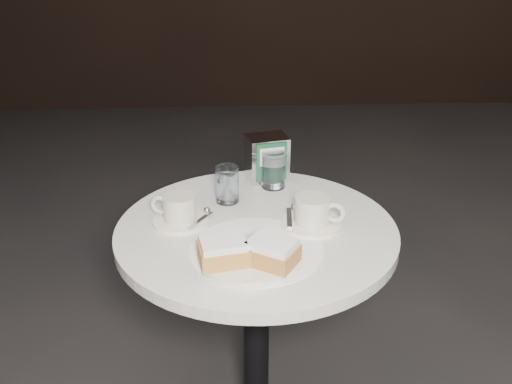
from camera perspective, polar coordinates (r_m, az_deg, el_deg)
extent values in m
cylinder|color=black|center=(1.64, 0.03, -15.18)|extent=(0.07, 0.07, 0.70)
cylinder|color=white|center=(1.43, 0.04, -3.98)|extent=(0.70, 0.70, 0.03)
cylinder|color=white|center=(1.32, 0.01, -5.77)|extent=(0.39, 0.39, 0.00)
cylinder|color=silver|center=(1.27, -0.87, -6.75)|extent=(0.23, 0.23, 0.02)
cube|color=#CA893E|center=(1.24, -3.27, -6.19)|extent=(0.12, 0.10, 0.04)
cube|color=white|center=(1.23, -3.30, -5.12)|extent=(0.11, 0.09, 0.02)
cube|color=#C07B3B|center=(1.24, 1.60, -6.28)|extent=(0.13, 0.13, 0.04)
cube|color=white|center=(1.22, 1.61, -5.20)|extent=(0.12, 0.11, 0.02)
cylinder|color=white|center=(1.45, -7.56, -2.82)|extent=(0.18, 0.18, 0.01)
cylinder|color=beige|center=(1.43, -7.64, -1.53)|extent=(0.10, 0.10, 0.06)
cylinder|color=#966B52|center=(1.42, -7.70, -0.59)|extent=(0.09, 0.09, 0.00)
torus|color=beige|center=(1.45, -9.58, -1.28)|extent=(0.05, 0.03, 0.05)
cube|color=silver|center=(1.43, -5.57, -2.82)|extent=(0.06, 0.09, 0.00)
sphere|color=#ADADB1|center=(1.47, -4.92, -1.84)|extent=(0.02, 0.02, 0.02)
cylinder|color=white|center=(1.43, 5.57, -3.16)|extent=(0.19, 0.19, 0.01)
cylinder|color=silver|center=(1.41, 5.63, -1.77)|extent=(0.11, 0.11, 0.07)
cylinder|color=#8C6B4C|center=(1.40, 5.68, -0.77)|extent=(0.10, 0.10, 0.00)
torus|color=beige|center=(1.40, 7.88, -2.07)|extent=(0.06, 0.03, 0.05)
cube|color=silver|center=(1.43, 3.35, -2.57)|extent=(0.02, 0.10, 0.00)
sphere|color=silver|center=(1.48, 3.82, -1.56)|extent=(0.02, 0.02, 0.02)
cylinder|color=white|center=(1.53, -2.90, 0.78)|extent=(0.08, 0.08, 0.10)
cylinder|color=silver|center=(1.53, -2.90, 0.65)|extent=(0.07, 0.07, 0.09)
cylinder|color=white|center=(1.61, 1.75, 2.27)|extent=(0.09, 0.09, 0.11)
cylinder|color=silver|center=(1.61, 1.74, 2.14)|extent=(0.08, 0.08, 0.09)
cube|color=silver|center=(1.66, 1.08, 3.44)|extent=(0.13, 0.11, 0.13)
cube|color=#195A37|center=(1.61, 1.58, 2.97)|extent=(0.09, 0.02, 0.11)
cube|color=white|center=(1.60, 1.62, 3.56)|extent=(0.07, 0.02, 0.05)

